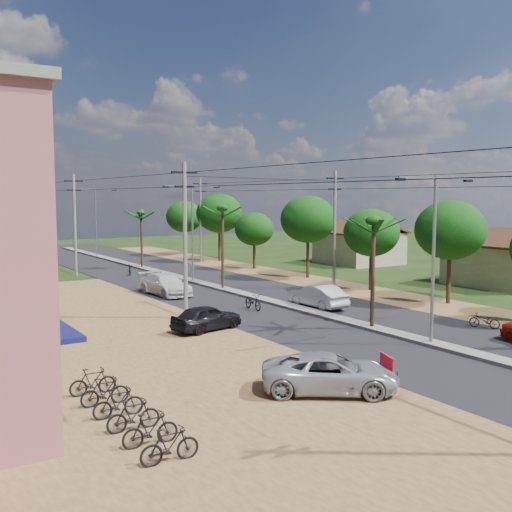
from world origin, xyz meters
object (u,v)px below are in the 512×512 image
at_px(car_parked_silver, 330,374).
at_px(parked_scooter_row, 126,409).
at_px(car_white_far, 166,285).
at_px(moto_rider_east, 484,321).
at_px(car_parked_dark, 207,318).
at_px(roadside_sign, 387,368).
at_px(car_silver_mid, 318,297).

height_order(car_parked_silver, parked_scooter_row, car_parked_silver).
height_order(car_white_far, moto_rider_east, car_white_far).
distance_m(car_white_far, car_parked_dark, 12.02).
bearing_deg(car_parked_dark, car_parked_silver, 163.52).
relative_size(car_parked_dark, roadside_sign, 3.53).
distance_m(roadside_sign, parked_scooter_row, 10.14).
height_order(moto_rider_east, roadside_sign, roadside_sign).
distance_m(car_parked_silver, car_parked_dark, 11.30).
relative_size(car_white_far, moto_rider_east, 3.27).
xyz_separation_m(car_parked_silver, parked_scooter_row, (-7.27, 1.08, -0.18)).
xyz_separation_m(car_white_far, car_parked_dark, (-2.90, -11.67, -0.07)).
xyz_separation_m(car_parked_silver, car_parked_dark, (0.98, 11.25, -0.01)).
bearing_deg(car_silver_mid, car_white_far, -58.31).
bearing_deg(roadside_sign, moto_rider_east, 39.15).
height_order(car_white_far, parked_scooter_row, car_white_far).
bearing_deg(car_white_far, car_silver_mid, -61.97).
relative_size(car_parked_dark, moto_rider_east, 2.53).
relative_size(car_parked_dark, parked_scooter_row, 0.56).
bearing_deg(car_parked_dark, parked_scooter_row, 129.46).
height_order(car_white_far, car_parked_silver, car_white_far).
xyz_separation_m(car_white_far, roadside_sign, (-1.07, -22.95, -0.26)).
relative_size(roadside_sign, parked_scooter_row, 0.16).
bearing_deg(parked_scooter_row, car_silver_mid, 35.11).
height_order(car_silver_mid, car_white_far, car_white_far).
height_order(car_parked_silver, car_parked_dark, car_parked_silver).
height_order(car_silver_mid, moto_rider_east, car_silver_mid).
bearing_deg(moto_rider_east, car_parked_silver, -9.97).
relative_size(moto_rider_east, roadside_sign, 1.40).
bearing_deg(moto_rider_east, car_white_far, -87.91).
xyz_separation_m(car_white_far, moto_rider_east, (9.80, -19.28, -0.33)).
relative_size(car_silver_mid, moto_rider_east, 2.80).
xyz_separation_m(car_parked_dark, parked_scooter_row, (-8.25, -10.17, -0.18)).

